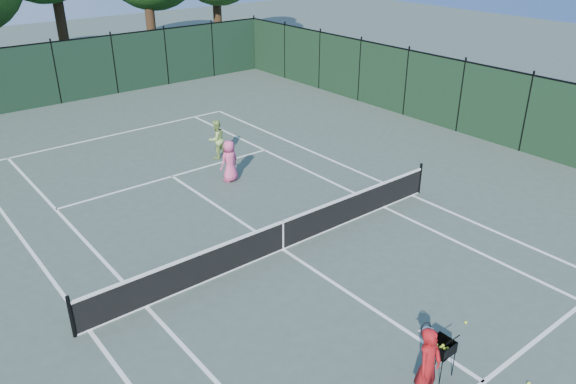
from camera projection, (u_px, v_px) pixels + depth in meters
ground at (283, 249)px, 15.56m from camera, size 90.00×90.00×0.00m
sideline_doubles_left at (89, 330)px, 12.46m from camera, size 0.10×23.77×0.01m
sideline_doubles_right at (412, 195)px, 18.65m from camera, size 0.10×23.77×0.01m
sideline_singles_left at (146, 307)px, 13.23m from camera, size 0.10×23.77×0.01m
sideline_singles_right at (384, 207)px, 17.88m from camera, size 0.10×23.77×0.01m
baseline_far at (110, 136)px, 23.91m from camera, size 10.97×0.10×0.01m
service_line_near at (484, 382)px, 11.05m from camera, size 8.23×0.10×0.01m
service_line_far at (172, 176)px, 20.06m from camera, size 8.23×0.10×0.01m
center_service_line at (283, 249)px, 15.55m from camera, size 0.10×12.80×0.01m
tennis_net at (283, 235)px, 15.35m from camera, size 11.69×0.09×1.06m
fence_far at (56, 74)px, 27.57m from camera, size 24.00×0.05×3.00m
fence_right at (526, 114)px, 21.68m from camera, size 0.05×36.00×3.00m
coach at (428, 367)px, 10.27m from camera, size 0.87×0.71×1.67m
player_pink at (230, 161)px, 19.41m from camera, size 0.79×0.58×1.49m
player_green at (216, 139)px, 21.36m from camera, size 0.81×0.68×1.50m
ball_hopper at (441, 347)px, 10.94m from camera, size 0.47×0.47×0.84m
loose_ball_near_cart at (529, 383)px, 10.98m from camera, size 0.07×0.07×0.07m
loose_ball_midcourt at (466, 322)px, 12.66m from camera, size 0.07×0.07×0.07m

